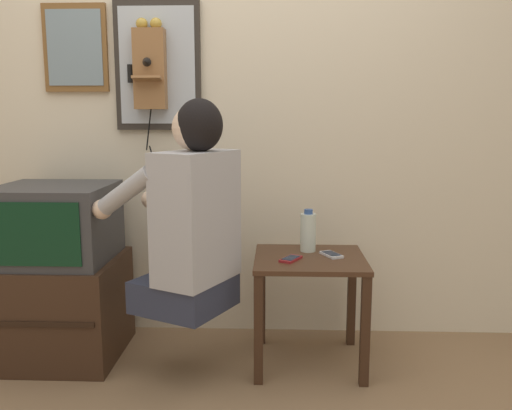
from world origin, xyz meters
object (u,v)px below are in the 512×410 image
object	(u,v)px
cell_phone_spare	(331,255)
wall_mirror	(158,66)
person	(191,216)
wall_phone_antique	(150,67)
television	(55,223)
framed_picture	(75,48)
cell_phone_held	(291,259)
water_bottle	(308,232)

from	to	relation	value
cell_phone_spare	wall_mirror	bearing A→B (deg)	132.08
person	wall_phone_antique	size ratio (longest dim) A/B	1.11
person	television	size ratio (longest dim) A/B	1.76
person	wall_phone_antique	world-z (taller)	wall_phone_antique
framed_picture	cell_phone_held	xyz separation A→B (m)	(1.10, -0.44, -0.98)
wall_mirror	cell_phone_held	bearing A→B (deg)	-32.80
person	framed_picture	size ratio (longest dim) A/B	2.08
wall_mirror	television	bearing A→B (deg)	-141.92
person	wall_mirror	distance (m)	0.91
framed_picture	television	bearing A→B (deg)	-92.54
cell_phone_spare	water_bottle	bearing A→B (deg)	115.13
wall_phone_antique	cell_phone_spare	bearing A→B (deg)	-19.09
wall_phone_antique	cell_phone_spare	size ratio (longest dim) A/B	5.96
wall_mirror	water_bottle	size ratio (longest dim) A/B	3.16
person	wall_phone_antique	distance (m)	0.89
framed_picture	cell_phone_held	size ratio (longest dim) A/B	3.19
person	wall_mirror	world-z (taller)	wall_mirror
television	framed_picture	distance (m)	0.91
person	water_bottle	bearing A→B (deg)	-33.90
framed_picture	cell_phone_spare	size ratio (longest dim) A/B	3.19
person	television	distance (m)	0.72
person	water_bottle	size ratio (longest dim) A/B	4.46
wall_phone_antique	framed_picture	bearing A→B (deg)	173.61
television	wall_mirror	size ratio (longest dim) A/B	0.80
framed_picture	wall_mirror	xyz separation A→B (m)	(0.42, -0.00, -0.09)
wall_phone_antique	wall_mirror	xyz separation A→B (m)	(0.03, 0.04, 0.01)
television	water_bottle	xyz separation A→B (m)	(1.20, 0.08, -0.05)
television	water_bottle	size ratio (longest dim) A/B	2.54
cell_phone_held	cell_phone_spare	bearing A→B (deg)	52.34
television	wall_phone_antique	xyz separation A→B (m)	(0.41, 0.30, 0.74)
television	wall_phone_antique	world-z (taller)	wall_phone_antique
cell_phone_spare	cell_phone_held	bearing A→B (deg)	178.02
wall_phone_antique	wall_mirror	bearing A→B (deg)	54.34
television	cell_phone_held	distance (m)	1.13
framed_picture	wall_mirror	size ratio (longest dim) A/B	0.68
wall_mirror	water_bottle	world-z (taller)	wall_mirror
wall_mirror	water_bottle	distance (m)	1.14
television	water_bottle	bearing A→B (deg)	3.64
television	cell_phone_held	world-z (taller)	television
television	cell_phone_held	bearing A→B (deg)	-4.75
wall_mirror	cell_phone_held	size ratio (longest dim) A/B	4.70
wall_mirror	wall_phone_antique	bearing A→B (deg)	-125.66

